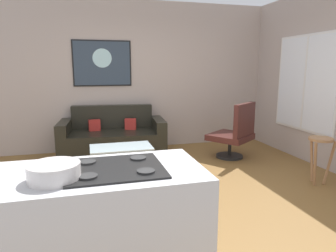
{
  "coord_description": "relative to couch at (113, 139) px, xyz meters",
  "views": [
    {
      "loc": [
        -0.95,
        -3.37,
        1.56
      ],
      "look_at": [
        0.21,
        0.9,
        0.7
      ],
      "focal_mm": 32.07,
      "sensor_mm": 36.0,
      "label": 1
    }
  ],
  "objects": [
    {
      "name": "armchair",
      "position": [
        2.03,
        -0.74,
        0.15
      ],
      "size": [
        0.92,
        0.91,
        0.98
      ],
      "color": "black",
      "rests_on": "ground"
    },
    {
      "name": "right_wall",
      "position": [
        3.15,
        -1.65,
        1.1
      ],
      "size": [
        0.05,
        6.4,
        2.8
      ],
      "primitive_type": "cube",
      "color": "#AFA096",
      "rests_on": "ground"
    },
    {
      "name": "couch",
      "position": [
        0.0,
        0.0,
        0.0
      ],
      "size": [
        1.89,
        0.98,
        0.88
      ],
      "color": "black",
      "rests_on": "ground"
    },
    {
      "name": "coffee_table",
      "position": [
        0.03,
        -1.06,
        0.09
      ],
      "size": [
        0.89,
        0.51,
        0.43
      ],
      "color": "silver",
      "rests_on": "ground"
    },
    {
      "name": "back_wall",
      "position": [
        0.53,
        0.47,
        1.1
      ],
      "size": [
        6.4,
        0.05,
        2.8
      ],
      "primitive_type": "cube",
      "color": "#B4A398",
      "rests_on": "ground"
    },
    {
      "name": "bar_stool",
      "position": [
        2.56,
        -2.11,
        0.19
      ],
      "size": [
        0.36,
        0.35,
        0.65
      ],
      "color": "#A37248",
      "rests_on": "ground"
    },
    {
      "name": "window",
      "position": [
        3.11,
        -1.05,
        1.0
      ],
      "size": [
        0.03,
        1.43,
        1.6
      ],
      "color": "silver"
    },
    {
      "name": "wall_painting",
      "position": [
        -0.11,
        0.43,
        1.34
      ],
      "size": [
        1.06,
        0.03,
        0.83
      ],
      "color": "black"
    },
    {
      "name": "mixing_bowl",
      "position": [
        -0.62,
        -3.59,
        0.67
      ],
      "size": [
        0.3,
        0.3,
        0.1
      ],
      "color": "silver",
      "rests_on": "kitchen_counter"
    },
    {
      "name": "kitchen_counter",
      "position": [
        -0.58,
        -3.48,
        0.16
      ],
      "size": [
        1.74,
        0.7,
        0.95
      ],
      "color": "silver",
      "rests_on": "ground"
    },
    {
      "name": "ground",
      "position": [
        0.53,
        -1.95,
        -0.32
      ],
      "size": [
        6.4,
        6.4,
        0.04
      ],
      "primitive_type": "cube",
      "color": "brown"
    }
  ]
}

